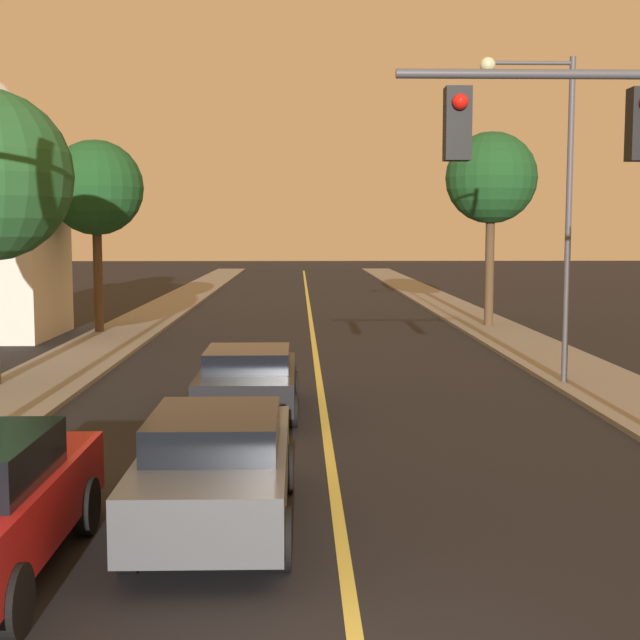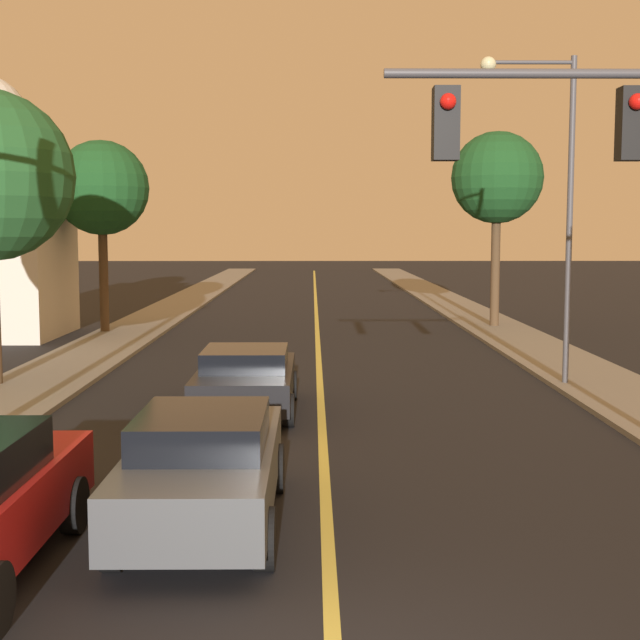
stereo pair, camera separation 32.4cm
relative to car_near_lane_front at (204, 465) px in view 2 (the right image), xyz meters
The scene contains 8 objects.
road_surface 32.17m from the car_near_lane_front, 87.29° to the left, with size 10.86×80.00×0.01m.
sidewalk_left 32.55m from the car_near_lane_front, 99.12° to the left, with size 2.50×80.00×0.12m.
sidewalk_right 33.17m from the car_near_lane_front, 75.68° to the left, with size 2.50×80.00×0.12m.
car_near_lane_front is the anchor object (origin of this frame).
car_near_lane_second 6.99m from the car_near_lane_front, 90.00° to the left, with size 2.00×4.36×1.33m.
streetlamp_right 12.68m from the car_near_lane_front, 55.47° to the left, with size 2.21×0.36×7.52m.
tree_left_far 22.00m from the car_near_lane_front, 106.24° to the left, with size 3.31×3.31×6.70m.
tree_right_near 24.33m from the car_near_lane_front, 69.93° to the left, with size 3.39×3.39×7.20m.
Camera 2 is at (-0.18, -6.92, 3.69)m, focal length 50.00 mm.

